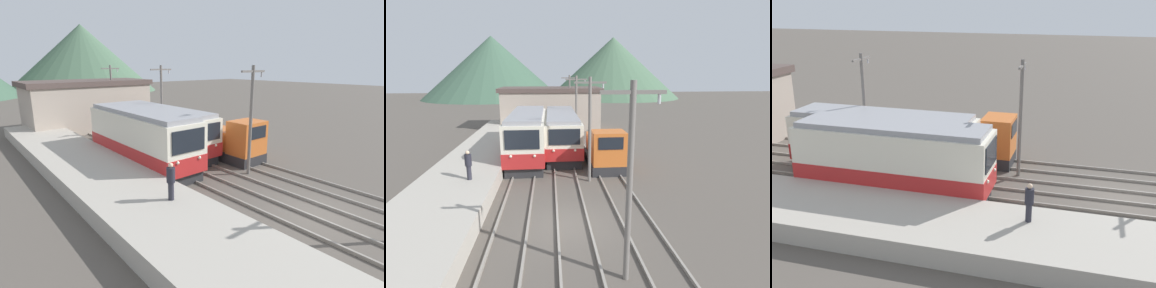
# 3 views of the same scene
# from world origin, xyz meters

# --- Properties ---
(ground_plane) EXTENTS (200.00, 200.00, 0.00)m
(ground_plane) POSITION_xyz_m (0.00, 0.00, 0.00)
(ground_plane) COLOR #564F47
(platform_left) EXTENTS (4.50, 54.00, 0.93)m
(platform_left) POSITION_xyz_m (-6.25, 0.00, 0.47)
(platform_left) COLOR #ADA599
(platform_left) RESTS_ON ground
(track_left) EXTENTS (1.54, 60.00, 0.14)m
(track_left) POSITION_xyz_m (-2.60, 0.00, 0.07)
(track_left) COLOR gray
(track_left) RESTS_ON ground
(track_center) EXTENTS (1.54, 60.00, 0.14)m
(track_center) POSITION_xyz_m (0.20, 0.00, 0.07)
(track_center) COLOR gray
(track_center) RESTS_ON ground
(track_right) EXTENTS (1.54, 60.00, 0.14)m
(track_right) POSITION_xyz_m (3.20, 0.00, 0.07)
(track_right) COLOR gray
(track_right) RESTS_ON ground
(commuter_train_left) EXTENTS (2.84, 10.27, 3.85)m
(commuter_train_left) POSITION_xyz_m (-2.60, 11.39, 1.78)
(commuter_train_left) COLOR #28282B
(commuter_train_left) RESTS_ON ground
(commuter_train_center) EXTENTS (2.84, 11.02, 3.56)m
(commuter_train_center) POSITION_xyz_m (0.20, 13.33, 1.66)
(commuter_train_center) COLOR #28282B
(commuter_train_center) RESTS_ON ground
(shunting_locomotive) EXTENTS (2.40, 5.77, 3.00)m
(shunting_locomotive) POSITION_xyz_m (3.20, 8.78, 1.21)
(shunting_locomotive) COLOR #28282B
(shunting_locomotive) RESTS_ON ground
(catenary_mast_mid) EXTENTS (2.00, 0.20, 6.67)m
(catenary_mast_mid) POSITION_xyz_m (1.71, 5.64, 3.65)
(catenary_mast_mid) COLOR slate
(catenary_mast_mid) RESTS_ON ground
(catenary_mast_far) EXTENTS (2.00, 0.20, 6.67)m
(catenary_mast_far) POSITION_xyz_m (1.71, 15.24, 3.65)
(catenary_mast_far) COLOR slate
(catenary_mast_far) RESTS_ON ground
(catenary_mast_distant) EXTENTS (2.00, 0.20, 6.67)m
(catenary_mast_distant) POSITION_xyz_m (1.71, 24.84, 3.65)
(catenary_mast_distant) COLOR slate
(catenary_mast_distant) RESTS_ON ground
(person_on_platform) EXTENTS (0.38, 0.38, 1.71)m
(person_on_platform) POSITION_xyz_m (-5.44, 4.05, 1.86)
(person_on_platform) COLOR #282833
(person_on_platform) RESTS_ON platform_left
(station_building) EXTENTS (12.60, 6.30, 5.13)m
(station_building) POSITION_xyz_m (-0.63, 26.00, 2.59)
(station_building) COLOR #AD9E8E
(station_building) RESTS_ON ground
(mountain_backdrop) EXTENTS (72.31, 38.19, 16.97)m
(mountain_backdrop) POSITION_xyz_m (0.38, 75.86, 8.48)
(mountain_backdrop) COLOR #47664C
(mountain_backdrop) RESTS_ON ground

